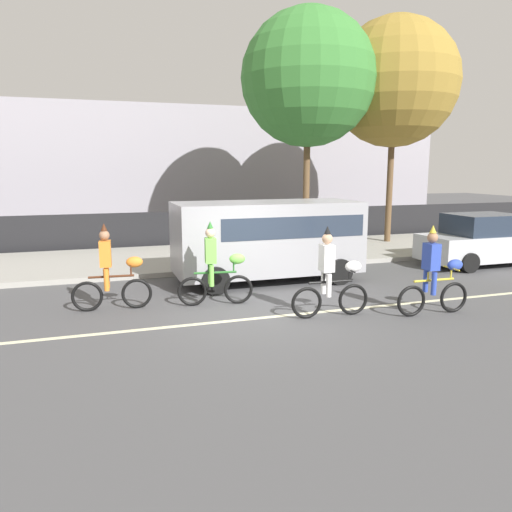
# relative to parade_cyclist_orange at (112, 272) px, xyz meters

# --- Properties ---
(ground_plane) EXTENTS (80.00, 80.00, 0.00)m
(ground_plane) POSITION_rel_parade_cyclist_orange_xyz_m (3.04, -1.10, -0.84)
(ground_plane) COLOR #4C4C4F
(road_centre_line) EXTENTS (36.00, 0.14, 0.01)m
(road_centre_line) POSITION_rel_parade_cyclist_orange_xyz_m (3.04, -1.60, -0.84)
(road_centre_line) COLOR beige
(road_centre_line) RESTS_ON ground
(sidewalk_curb) EXTENTS (60.00, 5.00, 0.15)m
(sidewalk_curb) POSITION_rel_parade_cyclist_orange_xyz_m (3.04, 5.40, -0.77)
(sidewalk_curb) COLOR #9E9B93
(sidewalk_curb) RESTS_ON ground
(fence_line) EXTENTS (40.00, 0.08, 1.40)m
(fence_line) POSITION_rel_parade_cyclist_orange_xyz_m (3.04, 8.30, -0.14)
(fence_line) COLOR black
(fence_line) RESTS_ON ground
(building_backdrop) EXTENTS (28.00, 8.00, 6.02)m
(building_backdrop) POSITION_rel_parade_cyclist_orange_xyz_m (3.81, 16.90, 2.17)
(building_backdrop) COLOR #99939E
(building_backdrop) RESTS_ON ground
(parade_cyclist_orange) EXTENTS (1.72, 0.50, 1.92)m
(parade_cyclist_orange) POSITION_rel_parade_cyclist_orange_xyz_m (0.00, 0.00, 0.00)
(parade_cyclist_orange) COLOR black
(parade_cyclist_orange) RESTS_ON ground
(parade_cyclist_lime) EXTENTS (1.71, 0.51, 1.92)m
(parade_cyclist_lime) POSITION_rel_parade_cyclist_orange_xyz_m (2.25, -0.31, 0.00)
(parade_cyclist_lime) COLOR black
(parade_cyclist_lime) RESTS_ON ground
(parade_cyclist_zebra) EXTENTS (1.72, 0.50, 1.92)m
(parade_cyclist_zebra) POSITION_rel_parade_cyclist_orange_xyz_m (4.31, -1.96, 0.00)
(parade_cyclist_zebra) COLOR black
(parade_cyclist_zebra) RESTS_ON ground
(parade_cyclist_cobalt) EXTENTS (1.72, 0.50, 1.92)m
(parade_cyclist_cobalt) POSITION_rel_parade_cyclist_orange_xyz_m (6.45, -2.50, 0.00)
(parade_cyclist_cobalt) COLOR black
(parade_cyclist_cobalt) RESTS_ON ground
(parked_van_grey) EXTENTS (5.00, 2.22, 2.18)m
(parked_van_grey) POSITION_rel_parade_cyclist_orange_xyz_m (4.23, 1.60, 0.44)
(parked_van_grey) COLOR #99999E
(parked_van_grey) RESTS_ON ground
(parked_car_silver) EXTENTS (4.10, 1.92, 1.64)m
(parked_car_silver) POSITION_rel_parade_cyclist_orange_xyz_m (11.48, 1.59, -0.06)
(parked_car_silver) COLOR #B7BABF
(parked_car_silver) RESTS_ON ground
(street_tree_near_lamp) EXTENTS (4.81, 4.81, 8.46)m
(street_tree_near_lamp) POSITION_rel_parade_cyclist_orange_xyz_m (7.24, 5.97, 5.36)
(street_tree_near_lamp) COLOR brown
(street_tree_near_lamp) RESTS_ON sidewalk_curb
(street_tree_far_corner) EXTENTS (4.87, 4.87, 8.57)m
(street_tree_far_corner) POSITION_rel_parade_cyclist_orange_xyz_m (10.94, 6.19, 5.43)
(street_tree_far_corner) COLOR brown
(street_tree_far_corner) RESTS_ON sidewalk_curb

